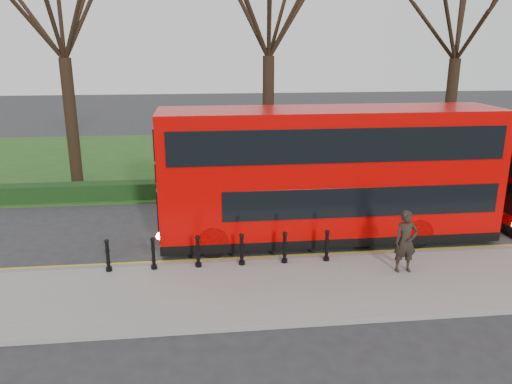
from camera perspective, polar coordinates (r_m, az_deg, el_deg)
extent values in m
plane|color=#28282B|center=(17.43, -0.67, -6.81)|extent=(120.00, 120.00, 0.00)
cube|color=gray|center=(14.70, 0.56, -11.12)|extent=(60.00, 4.00, 0.15)
cube|color=slate|center=(16.49, -0.31, -7.93)|extent=(60.00, 0.25, 0.16)
cube|color=#224818|center=(31.73, -3.48, 3.91)|extent=(60.00, 18.00, 0.06)
cube|color=black|center=(23.69, -2.37, 0.53)|extent=(60.00, 0.90, 0.80)
cube|color=yellow|center=(16.79, -0.42, -7.73)|extent=(60.00, 0.10, 0.01)
cube|color=yellow|center=(16.97, -0.50, -7.45)|extent=(60.00, 0.10, 0.01)
cylinder|color=black|center=(26.96, -20.34, 7.46)|extent=(0.60, 0.60, 6.31)
cylinder|color=black|center=(26.45, 1.40, 8.38)|extent=(0.60, 0.60, 6.37)
cylinder|color=black|center=(29.54, 21.19, 7.99)|extent=(0.60, 0.60, 6.22)
cylinder|color=black|center=(16.12, -16.57, -7.01)|extent=(0.15, 0.15, 1.00)
cylinder|color=black|center=(15.93, -11.65, -6.94)|extent=(0.15, 0.15, 1.00)
cylinder|color=black|center=(15.86, -6.65, -6.81)|extent=(0.15, 0.15, 1.00)
cylinder|color=black|center=(15.90, -1.64, -6.63)|extent=(0.15, 0.15, 1.00)
cylinder|color=black|center=(16.07, 3.29, -6.40)|extent=(0.15, 0.15, 1.00)
cylinder|color=black|center=(16.35, 8.09, -6.13)|extent=(0.15, 0.15, 1.00)
cube|color=#C20200|center=(17.99, 8.35, 2.42)|extent=(11.94, 2.71, 4.39)
cube|color=black|center=(18.66, 8.07, -4.30)|extent=(11.96, 2.73, 0.33)
cube|color=black|center=(17.19, 12.19, -1.16)|extent=(9.55, 0.04, 1.03)
cube|color=black|center=(16.46, 9.72, 5.22)|extent=(11.29, 0.04, 1.14)
cube|color=black|center=(17.38, -11.09, 2.99)|extent=(0.06, 2.39, 0.60)
cylinder|color=black|center=(16.90, -4.97, -5.65)|extent=(1.09, 0.33, 1.09)
cylinder|color=black|center=(19.14, -5.19, -2.98)|extent=(1.09, 0.33, 1.09)
cylinder|color=black|center=(18.49, 17.88, -4.44)|extent=(1.09, 0.33, 1.09)
cylinder|color=black|center=(20.55, 15.20, -2.13)|extent=(1.09, 0.33, 1.09)
cube|color=black|center=(20.60, 26.98, 2.32)|extent=(0.06, 2.03, 0.51)
imported|color=black|center=(15.94, 16.73, -5.44)|extent=(0.72, 0.48, 1.96)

